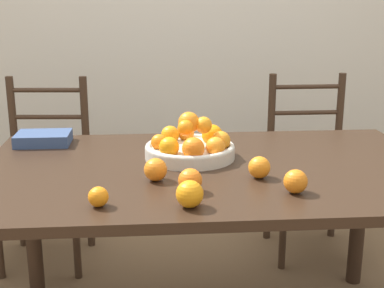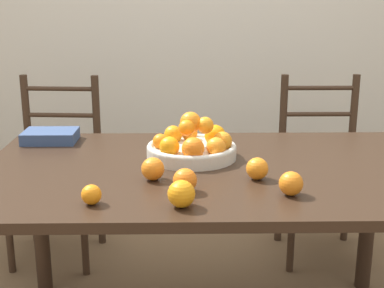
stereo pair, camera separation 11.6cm
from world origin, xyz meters
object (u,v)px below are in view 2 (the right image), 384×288
object	(u,v)px
fruit_bowl	(193,146)
orange_loose_5	(91,195)
orange_loose_0	(185,180)
orange_loose_2	(257,169)
orange_loose_3	(153,169)
book_stack	(50,136)
chair_left	(57,173)
orange_loose_4	(181,194)
chair_right	(321,172)
orange_loose_1	(291,184)

from	to	relation	value
fruit_bowl	orange_loose_5	bearing A→B (deg)	-123.50
orange_loose_0	orange_loose_2	size ratio (longest dim) A/B	1.02
orange_loose_0	orange_loose_3	world-z (taller)	orange_loose_3
fruit_bowl	orange_loose_5	world-z (taller)	fruit_bowl
orange_loose_2	book_stack	size ratio (longest dim) A/B	0.34
orange_loose_5	chair_left	size ratio (longest dim) A/B	0.06
chair_left	orange_loose_4	bearing A→B (deg)	-56.59
fruit_bowl	chair_left	xyz separation A→B (m)	(-0.70, 0.69, -0.34)
orange_loose_2	orange_loose_3	distance (m)	0.35
fruit_bowl	orange_loose_3	bearing A→B (deg)	-118.95
fruit_bowl	orange_loose_0	xyz separation A→B (m)	(-0.03, -0.37, -0.01)
fruit_bowl	book_stack	world-z (taller)	fruit_bowl
orange_loose_3	chair_right	size ratio (longest dim) A/B	0.08
fruit_bowl	orange_loose_4	size ratio (longest dim) A/B	4.19
orange_loose_2	orange_loose_5	xyz separation A→B (m)	(-0.53, -0.22, -0.01)
orange_loose_1	orange_loose_0	bearing A→B (deg)	173.91
orange_loose_3	chair_right	distance (m)	1.30
chair_right	orange_loose_4	bearing A→B (deg)	-121.54
orange_loose_4	chair_left	size ratio (longest dim) A/B	0.09
orange_loose_2	book_stack	xyz separation A→B (m)	(-0.82, 0.50, -0.01)
orange_loose_1	orange_loose_4	bearing A→B (deg)	-164.88
orange_loose_4	chair_right	world-z (taller)	chair_right
orange_loose_1	orange_loose_2	xyz separation A→B (m)	(-0.09, 0.15, -0.00)
orange_loose_5	book_stack	world-z (taller)	orange_loose_5
chair_left	fruit_bowl	bearing A→B (deg)	-40.23
orange_loose_2	chair_left	size ratio (longest dim) A/B	0.08
orange_loose_3	orange_loose_1	bearing A→B (deg)	-19.00
chair_right	book_stack	distance (m)	1.40
orange_loose_2	orange_loose_0	bearing A→B (deg)	-154.59
orange_loose_2	orange_loose_3	world-z (taller)	orange_loose_3
fruit_bowl	orange_loose_0	size ratio (longest dim) A/B	4.47
orange_loose_0	orange_loose_5	world-z (taller)	orange_loose_0
orange_loose_4	chair_right	size ratio (longest dim) A/B	0.09
orange_loose_0	chair_right	size ratio (longest dim) A/B	0.08
orange_loose_2	chair_right	xyz separation A→B (m)	(0.48, 0.94, -0.33)
fruit_bowl	orange_loose_3	xyz separation A→B (m)	(-0.14, -0.25, -0.01)
orange_loose_3	orange_loose_4	world-z (taller)	orange_loose_4
orange_loose_4	chair_left	world-z (taller)	chair_left
orange_loose_1	chair_left	world-z (taller)	chair_left
orange_loose_1	chair_left	distance (m)	1.52
orange_loose_5	orange_loose_1	bearing A→B (deg)	6.23
orange_loose_0	orange_loose_3	bearing A→B (deg)	133.02
orange_loose_5	chair_left	xyz separation A→B (m)	(-0.39, 1.16, -0.32)
orange_loose_0	chair_right	xyz separation A→B (m)	(0.72, 1.06, -0.33)
orange_loose_0	orange_loose_1	bearing A→B (deg)	-6.09
orange_loose_1	orange_loose_4	size ratio (longest dim) A/B	0.93
fruit_bowl	orange_loose_4	distance (m)	0.50
orange_loose_0	book_stack	xyz separation A→B (m)	(-0.57, 0.62, -0.01)
chair_left	book_stack	bearing A→B (deg)	-73.50
chair_left	chair_right	bearing A→B (deg)	4.54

